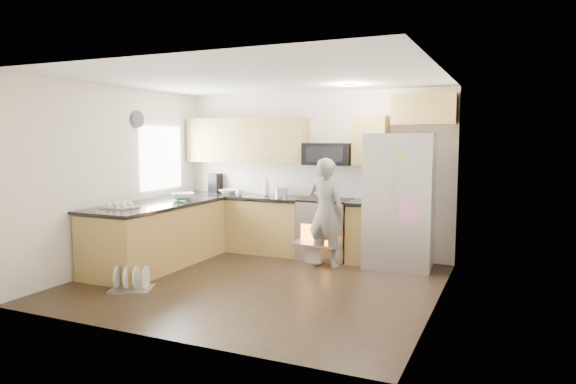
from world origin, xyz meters
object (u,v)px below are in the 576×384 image
at_px(stove_range, 326,215).
at_px(refrigerator, 399,201).
at_px(person, 326,212).
at_px(dish_rack, 132,284).

relative_size(stove_range, refrigerator, 0.93).
relative_size(refrigerator, person, 1.22).
bearing_deg(dish_rack, stove_range, 58.18).
bearing_deg(stove_range, refrigerator, -4.09).
relative_size(stove_range, dish_rack, 2.99).
bearing_deg(refrigerator, person, -160.67).
distance_m(stove_range, refrigerator, 1.19).
distance_m(refrigerator, person, 1.07).
height_order(stove_range, refrigerator, refrigerator).
relative_size(stove_range, person, 1.13).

